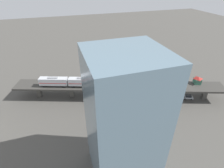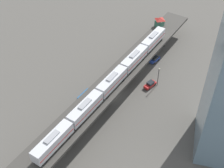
# 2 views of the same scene
# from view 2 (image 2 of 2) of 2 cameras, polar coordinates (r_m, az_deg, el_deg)

# --- Properties ---
(ground_plane) EXTENTS (400.00, 400.00, 0.00)m
(ground_plane) POSITION_cam_2_polar(r_m,az_deg,el_deg) (96.31, 0.30, -2.25)
(ground_plane) COLOR #4C4944
(elevated_viaduct) EXTENTS (37.93, 89.71, 6.56)m
(elevated_viaduct) POSITION_cam_2_polar(r_m,az_deg,el_deg) (92.56, 0.36, 0.32)
(elevated_viaduct) COLOR #393733
(elevated_viaduct) RESTS_ON ground
(subway_train) EXTENTS (22.99, 59.90, 4.45)m
(subway_train) POSITION_cam_2_polar(r_m,az_deg,el_deg) (87.68, -0.00, 0.51)
(subway_train) COLOR silver
(subway_train) RESTS_ON elevated_viaduct
(signal_hut) EXTENTS (4.09, 4.09, 3.40)m
(signal_hut) POSITION_cam_2_polar(r_m,az_deg,el_deg) (116.99, 8.73, 11.23)
(signal_hut) COLOR #33604C
(signal_hut) RESTS_ON elevated_viaduct
(street_car_red) EXTENTS (3.82, 4.69, 1.89)m
(street_car_red) POSITION_cam_2_polar(r_m,az_deg,el_deg) (99.69, 7.00, -0.06)
(street_car_red) COLOR #AD1E1E
(street_car_red) RESTS_ON ground
(street_car_silver) EXTENTS (3.49, 4.75, 1.89)m
(street_car_silver) POSITION_cam_2_polar(r_m,az_deg,el_deg) (117.40, 8.79, 7.03)
(street_car_silver) COLOR #B7BABF
(street_car_silver) RESTS_ON ground
(street_car_blue) EXTENTS (3.69, 4.72, 1.89)m
(street_car_blue) POSITION_cam_2_polar(r_m,az_deg,el_deg) (110.18, 7.78, 4.54)
(street_car_blue) COLOR #233D93
(street_car_blue) RESTS_ON ground
(delivery_truck) EXTENTS (4.51, 7.54, 3.20)m
(delivery_truck) POSITION_cam_2_polar(r_m,az_deg,el_deg) (93.17, -5.17, -2.83)
(delivery_truck) COLOR #333338
(delivery_truck) RESTS_ON ground
(street_lamp) EXTENTS (0.44, 0.44, 6.94)m
(street_lamp) POSITION_cam_2_polar(r_m,az_deg,el_deg) (98.43, 8.47, 1.57)
(street_lamp) COLOR black
(street_lamp) RESTS_ON ground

